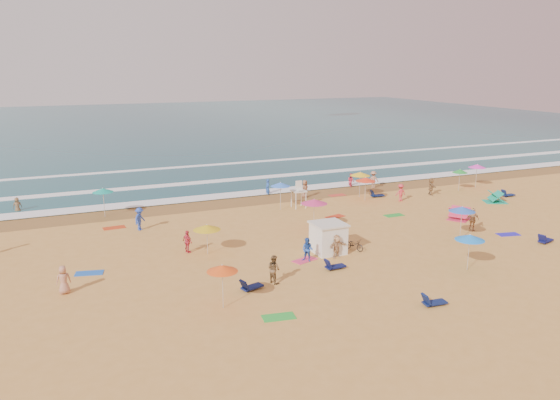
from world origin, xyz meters
name	(u,v)px	position (x,y,z in m)	size (l,w,h in m)	color
ground	(307,237)	(0.00, 0.00, 0.00)	(220.00, 220.00, 0.00)	gold
ocean	(134,126)	(0.00, 84.00, 0.00)	(220.00, 140.00, 0.18)	#0C4756
wet_sand	(250,200)	(0.00, 12.50, 0.01)	(220.00, 220.00, 0.00)	olive
surf_foam	(222,182)	(0.00, 21.32, 0.10)	(200.00, 18.70, 0.05)	white
cabana	(328,239)	(-0.18, -3.63, 1.00)	(2.00, 2.00, 2.00)	white
cabana_roof	(329,224)	(-0.18, -3.63, 2.06)	(2.20, 2.20, 0.12)	silver
bicycle	(354,245)	(1.72, -3.93, 0.41)	(0.54, 1.55, 0.81)	black
lifeguard_stand	(299,196)	(3.16, 8.28, 1.05)	(1.20, 1.20, 2.10)	white
beach_umbrellas	(303,208)	(-0.20, 0.45, 2.16)	(58.21, 30.03, 0.82)	#FF38D1
loungers	(408,242)	(5.98, -4.38, 0.17)	(60.94, 23.11, 0.34)	#0F134C
towels	(312,245)	(-0.55, -1.91, 0.01)	(49.67, 24.85, 0.03)	red
popup_tents	(479,203)	(17.58, 1.11, 0.60)	(9.69, 5.66, 1.20)	#D52F56
beachgoers	(304,209)	(2.02, 4.83, 0.83)	(39.89, 24.77, 2.09)	#D1344A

